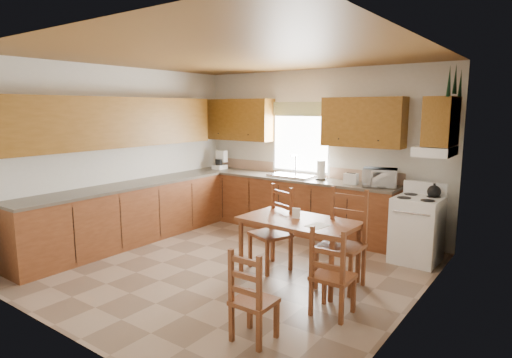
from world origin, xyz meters
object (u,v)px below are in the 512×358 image
Objects in this scene: microwave at (380,178)px; chair_far_left at (341,240)px; stove at (417,230)px; dining_table at (298,249)px; chair_far_right at (270,229)px; chair_near_right at (333,271)px; chair_near_left at (254,295)px.

microwave is 1.79m from chair_far_left.
stove is 0.77× the size of chair_far_left.
dining_table is 0.49m from chair_far_right.
chair_far_right is (-0.45, 0.06, 0.16)m from dining_table.
chair_near_right is (-0.24, -2.05, 0.03)m from stove.
microwave is (-0.66, 0.32, 0.62)m from stove.
chair_near_right reaches higher than stove.
stove is 1.02× the size of chair_near_left.
chair_far_left is at bearing 20.09° from chair_far_right.
stove is 2.06m from chair_near_right.
chair_far_right is (-0.79, -1.71, -0.52)m from microwave.
chair_near_right is 0.70m from chair_far_left.
dining_table is 1.30× the size of chair_far_right.
chair_near_right is 1.38m from chair_far_right.
stove is at bearing -42.70° from microwave.
microwave reaches higher than chair_near_left.
stove is 2.01m from chair_far_right.
microwave reaches higher than chair_far_right.
dining_table is at bearing 12.91° from chair_far_right.
stove is 0.81× the size of chair_far_right.
stove is at bearing -98.51° from chair_near_right.
microwave is at bearing 81.23° from dining_table.
chair_far_left is at bearing -96.10° from chair_near_left.
chair_far_right is (-0.98, 0.00, -0.03)m from chair_far_left.
microwave is 3.29m from chair_near_left.
dining_table is 1.52m from chair_near_left.
chair_far_right is at bearing -30.33° from chair_near_right.
dining_table is at bearing -117.90° from microwave.
chair_near_right is at bearing -8.30° from chair_far_right.
dining_table is (-0.34, -1.76, -0.68)m from microwave.
chair_near_left is 0.75× the size of chair_far_left.
microwave reaches higher than stove.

